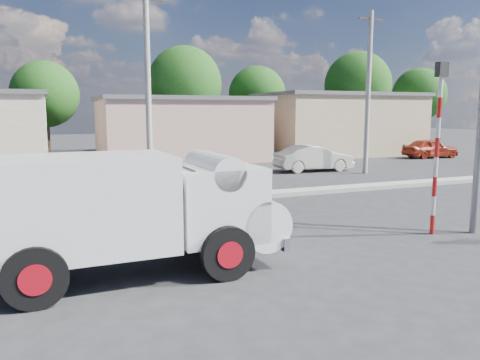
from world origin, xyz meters
name	(u,v)px	position (x,y,z in m)	size (l,w,h in m)	color
ground_plane	(366,267)	(0.00, 0.00, 0.00)	(120.00, 120.00, 0.00)	#28292B
median	(228,197)	(0.00, 8.00, 0.08)	(40.00, 0.80, 0.16)	#99968E
truck	(137,208)	(-4.37, 1.39, 1.30)	(5.73, 2.41, 2.35)	black
car_cream	(314,158)	(7.04, 13.81, 0.68)	(1.44, 4.13, 1.36)	beige
car_red	(430,148)	(18.06, 16.93, 0.65)	(1.54, 3.83, 1.30)	#9D2A16
traffic_pole	(438,134)	(3.20, 1.50, 2.59)	(0.28, 0.18, 4.36)	red
building_row	(167,127)	(1.10, 22.00, 2.13)	(37.80, 7.30, 4.44)	beige
tree_row	(224,88)	(7.45, 28.53, 4.96)	(51.24, 7.43, 8.42)	#38281E
utility_poles	(264,91)	(3.25, 12.00, 4.07)	(35.40, 0.24, 8.00)	#99968E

